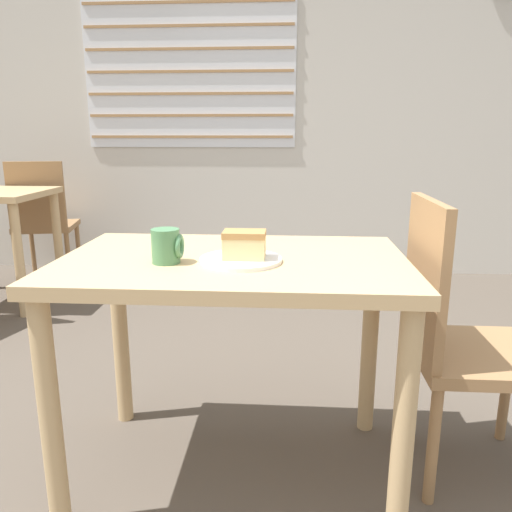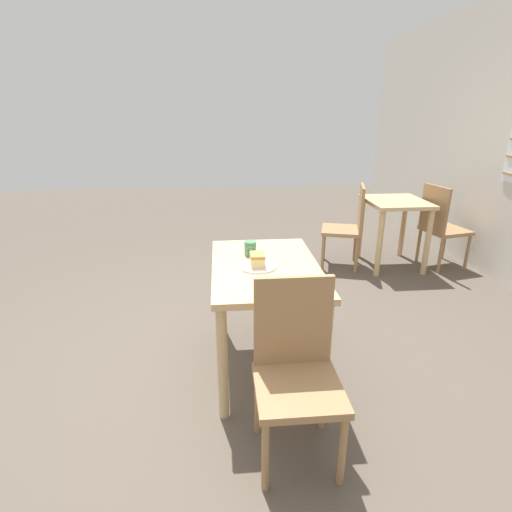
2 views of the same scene
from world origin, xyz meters
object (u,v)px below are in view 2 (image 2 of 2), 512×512
object	(u,v)px
chair_far_corner	(348,224)
coffee_mug	(250,249)
cake_slice	(257,260)
plate	(257,266)
dining_table_far	(395,214)
dining_table_near	(265,282)
chair_near_window	(296,367)
chair_far_opposite	(441,225)

from	to	relation	value
chair_far_corner	coffee_mug	distance (m)	2.06
cake_slice	coffee_mug	xyz separation A→B (m)	(-0.23, -0.03, -0.00)
coffee_mug	cake_slice	bearing A→B (deg)	6.62
coffee_mug	plate	bearing A→B (deg)	7.29
dining_table_far	chair_far_corner	distance (m)	0.52
dining_table_near	dining_table_far	bearing A→B (deg)	137.30
dining_table_near	chair_far_corner	bearing A→B (deg)	147.77
dining_table_far	chair_near_window	xyz separation A→B (m)	(2.52, -1.58, -0.11)
chair_near_window	dining_table_far	bearing A→B (deg)	57.88
dining_table_far	chair_near_window	distance (m)	2.98
plate	coffee_mug	xyz separation A→B (m)	(-0.21, -0.03, 0.04)
dining_table_far	cake_slice	world-z (taller)	cake_slice
chair_far_opposite	dining_table_near	bearing A→B (deg)	116.73
chair_far_opposite	plate	world-z (taller)	chair_far_opposite
dining_table_near	plate	xyz separation A→B (m)	(0.03, -0.06, 0.13)
chair_far_corner	dining_table_near	bearing A→B (deg)	-16.11
dining_table_near	plate	size ratio (longest dim) A/B	4.35
dining_table_far	plate	xyz separation A→B (m)	(1.82, -1.71, 0.16)
dining_table_near	plate	distance (m)	0.14
chair_near_window	chair_far_corner	xyz separation A→B (m)	(-2.54, 1.07, 0.00)
dining_table_near	chair_near_window	bearing A→B (deg)	5.77
dining_table_far	coffee_mug	distance (m)	2.38
dining_table_near	cake_slice	xyz separation A→B (m)	(0.04, -0.06, 0.17)
chair_far_corner	dining_table_far	bearing A→B (deg)	104.14
dining_table_far	chair_far_corner	world-z (taller)	chair_far_corner
chair_far_corner	chair_near_window	bearing A→B (deg)	-6.71
plate	chair_near_window	bearing A→B (deg)	10.44
plate	coffee_mug	distance (m)	0.22
dining_table_far	plate	distance (m)	2.51
chair_far_opposite	cake_slice	world-z (taller)	chair_far_opposite
chair_near_window	dining_table_near	bearing A→B (deg)	95.77
chair_far_corner	plate	world-z (taller)	chair_far_corner
chair_near_window	chair_far_corner	bearing A→B (deg)	67.16
dining_table_far	chair_far_opposite	size ratio (longest dim) A/B	0.82
coffee_mug	dining_table_far	bearing A→B (deg)	132.79
chair_near_window	cake_slice	world-z (taller)	chair_near_window
dining_table_far	chair_far_opposite	bearing A→B (deg)	80.77
chair_near_window	plate	size ratio (longest dim) A/B	3.81
chair_far_opposite	plate	xyz separation A→B (m)	(1.74, -2.22, 0.27)
chair_near_window	cake_slice	size ratio (longest dim) A/B	7.47
coffee_mug	chair_far_opposite	bearing A→B (deg)	124.15
chair_near_window	plate	xyz separation A→B (m)	(-0.70, -0.13, 0.27)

